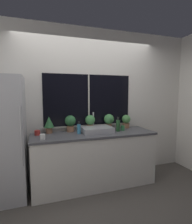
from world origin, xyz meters
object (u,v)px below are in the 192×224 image
Objects in this scene: sink at (97,130)px; potted_plant_right at (109,120)px; potted_plant_left at (70,122)px; potted_plant_far_left at (49,123)px; potted_plant_center at (90,121)px; mug_white at (43,137)px; potted_plant_far_right at (126,121)px; mug_red at (37,133)px; soap_bottle at (79,129)px; mug_green at (123,128)px; bottle_tall at (118,125)px.

potted_plant_right is at bearing 32.47° from sink.
potted_plant_far_left is at bearing 180.00° from potted_plant_left.
potted_plant_right is (0.71, 0.00, 0.00)m from potted_plant_left.
potted_plant_left is 0.35m from potted_plant_center.
mug_white is (-0.88, -0.21, -0.01)m from sink.
potted_plant_far_left is 1.42m from potted_plant_far_right.
mug_red is at bearing 173.86° from sink.
mug_red is at bearing 103.23° from mug_white.
sink is 0.91m from mug_white.
soap_bottle is at bearing -63.23° from potted_plant_left.
potted_plant_center is 3.46× the size of mug_white.
potted_plant_far_left reaches higher than mug_white.
potted_plant_left is 3.42× the size of mug_green.
potted_plant_right is 3.23× the size of mug_red.
potted_plant_far_left is 1.27m from mug_green.
soap_bottle is (-0.25, -0.20, -0.08)m from potted_plant_center.
bottle_tall is at bearing -162.01° from mug_green.
potted_plant_far_left is 0.35m from potted_plant_left.
potted_plant_left is (0.35, 0.00, 0.00)m from potted_plant_far_left.
potted_plant_right is 0.36m from potted_plant_far_right.
sink is at bearing -6.14° from mug_red.
bottle_tall is (0.79, -0.22, -0.06)m from potted_plant_left.
potted_plant_far_left is 1.07m from potted_plant_right.
mug_green is (0.55, -0.18, -0.12)m from potted_plant_center.
potted_plant_far_left is 3.22× the size of mug_red.
bottle_tall is at bearing -15.53° from potted_plant_left.
potted_plant_right is 1.26m from mug_red.
potted_plant_far_left is 1.01× the size of potted_plant_center.
potted_plant_left is 1.03× the size of potted_plant_center.
potted_plant_left is 3.58× the size of mug_white.
mug_red is at bearing 169.52° from soap_bottle.
potted_plant_center reaches higher than potted_plant_far_right.
mug_green is (1.25, -0.18, -0.12)m from potted_plant_far_left.
sink reaches higher than potted_plant_far_left.
mug_red is at bearing 176.03° from mug_green.
potted_plant_left is 1.39× the size of soap_bottle.
potted_plant_right is at bearing 110.04° from bottle_tall.
potted_plant_far_left is 0.98× the size of potted_plant_left.
potted_plant_right is at bearing 3.88° from mug_red.
sink is 0.38m from bottle_tall.
potted_plant_far_left is at bearing 155.92° from soap_bottle.
sink is at bearing -179.65° from mug_green.
sink is 0.68m from potted_plant_far_right.
potted_plant_far_left reaches higher than potted_plant_far_right.
mug_white is at bearing -106.08° from potted_plant_far_left.
mug_green is (1.44, -0.10, 0.00)m from mug_red.
sink is 2.04× the size of bottle_tall.
mug_red is 1.44m from mug_green.
potted_plant_far_left is at bearing 180.00° from potted_plant_right.
bottle_tall reaches higher than mug_white.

